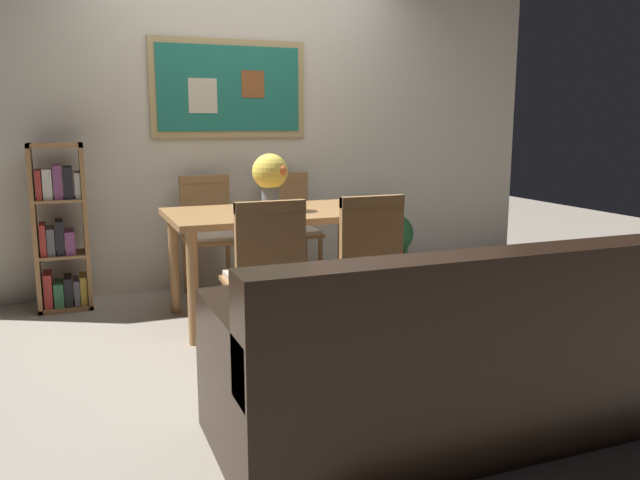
% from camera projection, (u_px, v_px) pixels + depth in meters
% --- Properties ---
extents(ground_plane, '(12.00, 12.00, 0.00)m').
position_uv_depth(ground_plane, '(305.00, 331.00, 4.10)').
color(ground_plane, gray).
extents(wall_back_with_painting, '(5.20, 0.14, 2.60)m').
position_uv_depth(wall_back_with_painting, '(243.00, 122.00, 5.15)').
color(wall_back_with_painting, beige).
rests_on(wall_back_with_painting, ground_plane).
extents(dining_table, '(1.43, 0.86, 0.73)m').
position_uv_depth(dining_table, '(277.00, 225.00, 4.29)').
color(dining_table, '#9E7042').
rests_on(dining_table, ground_plane).
extents(dining_chair_near_left, '(0.40, 0.41, 0.91)m').
position_uv_depth(dining_chair_near_left, '(266.00, 267.00, 3.48)').
color(dining_chair_near_left, '#9E7042').
rests_on(dining_chair_near_left, ground_plane).
extents(dining_chair_far_left, '(0.40, 0.41, 0.91)m').
position_uv_depth(dining_chair_far_left, '(208.00, 225.00, 4.89)').
color(dining_chair_far_left, '#9E7042').
rests_on(dining_chair_far_left, ground_plane).
extents(dining_chair_near_right, '(0.40, 0.41, 0.91)m').
position_uv_depth(dining_chair_near_right, '(364.00, 258.00, 3.71)').
color(dining_chair_near_right, '#9E7042').
rests_on(dining_chair_near_right, ground_plane).
extents(dining_chair_far_right, '(0.40, 0.41, 0.91)m').
position_uv_depth(dining_chair_far_right, '(289.00, 220.00, 5.14)').
color(dining_chair_far_right, '#9E7042').
rests_on(dining_chair_far_right, ground_plane).
extents(leather_couch, '(1.80, 0.84, 0.84)m').
position_uv_depth(leather_couch, '(435.00, 366.00, 2.68)').
color(leather_couch, black).
rests_on(leather_couch, ground_plane).
extents(bookshelf, '(0.36, 0.28, 1.17)m').
position_uv_depth(bookshelf, '(60.00, 232.00, 4.50)').
color(bookshelf, '#9E7042').
rests_on(bookshelf, ground_plane).
extents(potted_ivy, '(0.33, 0.33, 0.57)m').
position_uv_depth(potted_ivy, '(394.00, 242.00, 5.42)').
color(potted_ivy, '#4C4742').
rests_on(potted_ivy, ground_plane).
extents(flower_vase, '(0.23, 0.23, 0.38)m').
position_uv_depth(flower_vase, '(270.00, 175.00, 4.21)').
color(flower_vase, slate).
rests_on(flower_vase, dining_table).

